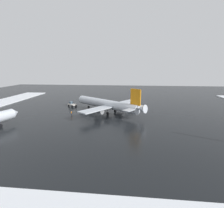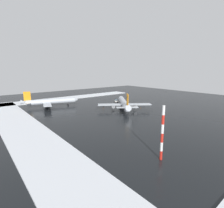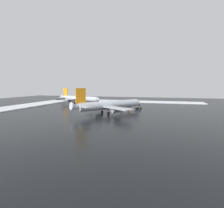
% 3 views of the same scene
% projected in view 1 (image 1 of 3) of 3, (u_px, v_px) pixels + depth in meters
% --- Properties ---
extents(ground_plane, '(240.00, 240.00, 0.00)m').
position_uv_depth(ground_plane, '(123.00, 118.00, 66.85)').
color(ground_plane, black).
extents(airplane_foreground_jet, '(32.66, 28.25, 11.31)m').
position_uv_depth(airplane_foreground_jet, '(107.00, 104.00, 73.18)').
color(airplane_foreground_jet, silver).
rests_on(airplane_foreground_jet, ground_plane).
extents(pushback_tug, '(5.00, 4.53, 2.50)m').
position_uv_depth(pushback_tug, '(72.00, 104.00, 85.33)').
color(pushback_tug, silver).
rests_on(pushback_tug, ground_plane).
extents(ground_crew_near_tug, '(0.36, 0.36, 1.71)m').
position_uv_depth(ground_crew_near_tug, '(99.00, 108.00, 78.43)').
color(ground_crew_near_tug, black).
rests_on(ground_crew_near_tug, ground_plane).
extents(ground_crew_by_nose_gear, '(0.36, 0.36, 1.71)m').
position_uv_depth(ground_crew_by_nose_gear, '(71.00, 113.00, 70.11)').
color(ground_crew_by_nose_gear, black).
rests_on(ground_crew_by_nose_gear, ground_plane).
extents(traffic_cone_near_nose, '(0.36, 0.36, 0.55)m').
position_uv_depth(traffic_cone_near_nose, '(120.00, 107.00, 83.01)').
color(traffic_cone_near_nose, orange).
rests_on(traffic_cone_near_nose, ground_plane).
extents(traffic_cone_mid_line, '(0.36, 0.36, 0.55)m').
position_uv_depth(traffic_cone_mid_line, '(96.00, 108.00, 82.23)').
color(traffic_cone_mid_line, orange).
rests_on(traffic_cone_mid_line, ground_plane).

